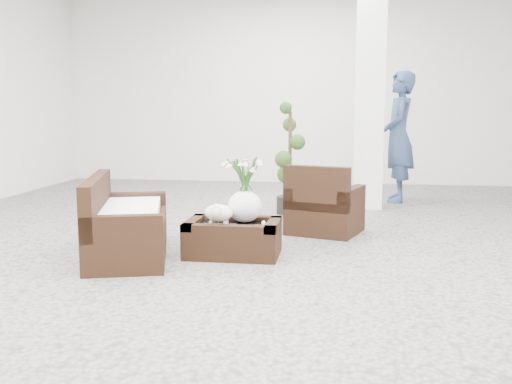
# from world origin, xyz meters

# --- Properties ---
(ground) EXTENTS (11.00, 11.00, 0.00)m
(ground) POSITION_xyz_m (0.00, 0.00, 0.00)
(ground) COLOR gray
(ground) RESTS_ON ground
(column) EXTENTS (0.40, 0.40, 3.50)m
(column) POSITION_xyz_m (1.20, 2.80, 1.75)
(column) COLOR white
(column) RESTS_ON ground
(coffee_table) EXTENTS (0.90, 0.60, 0.31)m
(coffee_table) POSITION_xyz_m (-0.22, -0.18, 0.16)
(coffee_table) COLOR black
(coffee_table) RESTS_ON ground
(sheep_figurine) EXTENTS (0.28, 0.23, 0.21)m
(sheep_figurine) POSITION_xyz_m (-0.34, -0.28, 0.42)
(sheep_figurine) COLOR white
(sheep_figurine) RESTS_ON coffee_table
(planter_narcissus) EXTENTS (0.44, 0.44, 0.80)m
(planter_narcissus) POSITION_xyz_m (-0.12, -0.08, 0.71)
(planter_narcissus) COLOR white
(planter_narcissus) RESTS_ON coffee_table
(tealight) EXTENTS (0.04, 0.04, 0.03)m
(tealight) POSITION_xyz_m (0.08, -0.16, 0.33)
(tealight) COLOR white
(tealight) RESTS_ON coffee_table
(armchair) EXTENTS (0.93, 0.91, 0.80)m
(armchair) POSITION_xyz_m (0.65, 1.00, 0.40)
(armchair) COLOR black
(armchair) RESTS_ON ground
(loveseat) EXTENTS (1.08, 1.60, 0.78)m
(loveseat) POSITION_xyz_m (-1.22, -0.36, 0.39)
(loveseat) COLOR black
(loveseat) RESTS_ON ground
(topiary) EXTENTS (0.39, 0.39, 1.48)m
(topiary) POSITION_xyz_m (0.14, 2.15, 0.74)
(topiary) COLOR #233F14
(topiary) RESTS_ON ground
(shopper) EXTENTS (0.50, 0.74, 1.98)m
(shopper) POSITION_xyz_m (1.68, 3.44, 0.99)
(shopper) COLOR navy
(shopper) RESTS_ON ground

